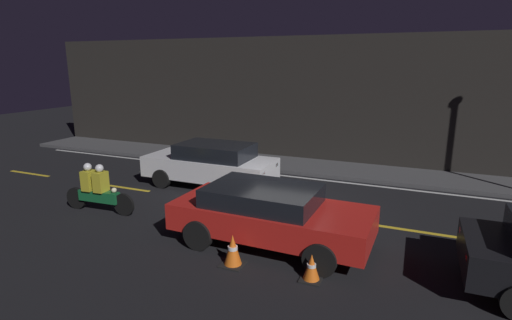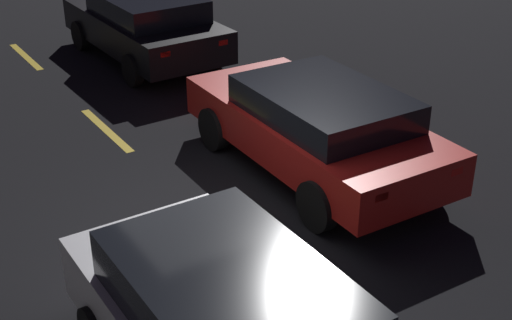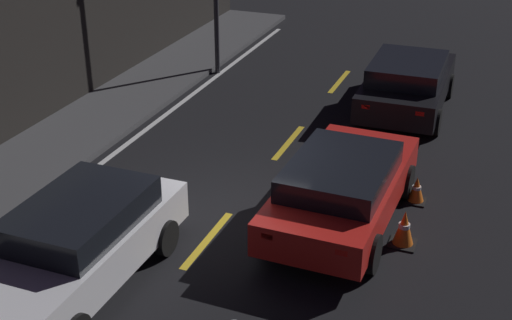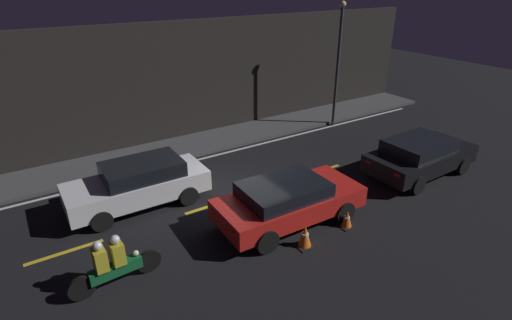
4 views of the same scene
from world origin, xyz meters
name	(u,v)px [view 3 (image 3 of 4)]	position (x,y,z in m)	size (l,w,h in m)	color
ground_plane	(229,214)	(0.00, 0.00, 0.00)	(56.00, 56.00, 0.00)	black
raised_curb	(20,169)	(0.00, 4.82, 0.07)	(28.00, 2.23, 0.14)	#424244
lane_dash_c	(207,240)	(-1.00, 0.00, 0.00)	(2.00, 0.14, 0.01)	gold
lane_dash_d	(289,142)	(3.50, 0.00, 0.00)	(2.00, 0.14, 0.01)	gold
lane_dash_e	(339,81)	(8.00, 0.00, 0.00)	(2.00, 0.14, 0.01)	gold
lane_solid_kerb	(75,183)	(0.00, 3.45, 0.00)	(25.20, 0.14, 0.01)	silver
sedan_white	(78,243)	(-2.95, 1.32, 0.78)	(4.39, 1.89, 1.46)	silver
taxi_red	(342,187)	(0.45, -2.05, 0.75)	(4.50, 2.11, 1.35)	red
van_black	(407,83)	(6.45, -2.14, 0.76)	(4.35, 2.10, 1.41)	black
traffic_cone_near	(404,228)	(0.12, -3.28, 0.33)	(0.48, 0.48, 0.67)	black
traffic_cone_mid	(416,190)	(1.75, -3.22, 0.26)	(0.41, 0.41, 0.53)	black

